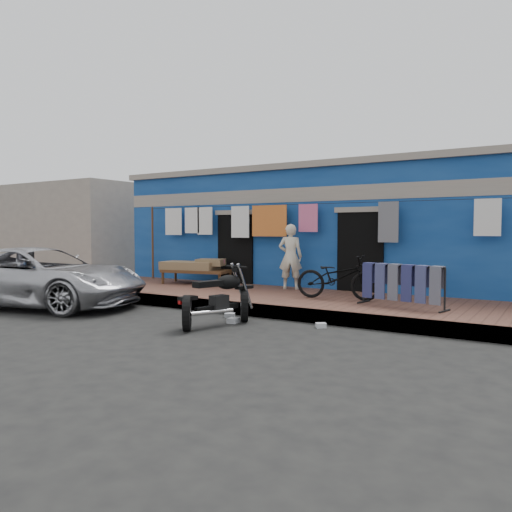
{
  "coord_description": "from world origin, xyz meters",
  "views": [
    {
      "loc": [
        5.36,
        -6.58,
        1.68
      ],
      "look_at": [
        0.0,
        2.0,
        1.15
      ],
      "focal_mm": 35.0,
      "sensor_mm": 36.0,
      "label": 1
    }
  ],
  "objects": [
    {
      "name": "car",
      "position": [
        -4.4,
        0.1,
        0.67
      ],
      "size": [
        5.19,
        3.41,
        1.35
      ],
      "primitive_type": "imported",
      "rotation": [
        0.0,
        0.0,
        1.85
      ],
      "color": "#B7B7BC",
      "rests_on": "ground"
    },
    {
      "name": "ground",
      "position": [
        0.0,
        0.0,
        0.0
      ],
      "size": [
        80.0,
        80.0,
        0.0
      ],
      "primitive_type": "plane",
      "color": "black",
      "rests_on": "ground"
    },
    {
      "name": "neighbor_left",
      "position": [
        -11.0,
        7.0,
        1.7
      ],
      "size": [
        6.0,
        5.0,
        3.4
      ],
      "primitive_type": "cube",
      "color": "#9E9384",
      "rests_on": "ground"
    },
    {
      "name": "bicycle",
      "position": [
        1.36,
        3.0,
        0.81
      ],
      "size": [
        1.79,
        0.81,
        1.12
      ],
      "primitive_type": "imported",
      "rotation": [
        0.0,
        0.0,
        1.69
      ],
      "color": "black",
      "rests_on": "sidewalk"
    },
    {
      "name": "litter_b",
      "position": [
        1.82,
        1.2,
        0.04
      ],
      "size": [
        0.21,
        0.2,
        0.08
      ],
      "primitive_type": "cube",
      "rotation": [
        0.0,
        0.0,
        0.66
      ],
      "color": "silver",
      "rests_on": "ground"
    },
    {
      "name": "charpoy",
      "position": [
        -3.0,
        3.8,
        0.57
      ],
      "size": [
        2.22,
        1.6,
        0.63
      ],
      "primitive_type": null,
      "rotation": [
        0.0,
        0.0,
        0.19
      ],
      "color": "brown",
      "rests_on": "sidewalk"
    },
    {
      "name": "curb",
      "position": [
        0.0,
        1.55,
        0.12
      ],
      "size": [
        28.0,
        0.1,
        0.25
      ],
      "primitive_type": "cube",
      "color": "gray",
      "rests_on": "ground"
    },
    {
      "name": "jeans_rack",
      "position": [
        2.78,
        2.65,
        0.66
      ],
      "size": [
        1.85,
        1.04,
        0.82
      ],
      "primitive_type": null,
      "rotation": [
        0.0,
        0.0,
        -0.21
      ],
      "color": "black",
      "rests_on": "sidewalk"
    },
    {
      "name": "sidewalk",
      "position": [
        0.0,
        3.0,
        0.12
      ],
      "size": [
        28.0,
        3.0,
        0.25
      ],
      "primitive_type": "cube",
      "color": "brown",
      "rests_on": "ground"
    },
    {
      "name": "clothesline",
      "position": [
        -0.83,
        4.25,
        1.81
      ],
      "size": [
        10.06,
        0.06,
        2.1
      ],
      "color": "brown",
      "rests_on": "sidewalk"
    },
    {
      "name": "building",
      "position": [
        -0.0,
        6.99,
        1.69
      ],
      "size": [
        12.2,
        5.2,
        3.36
      ],
      "color": "navy",
      "rests_on": "ground"
    },
    {
      "name": "seated_person",
      "position": [
        -0.29,
        4.03,
        1.04
      ],
      "size": [
        0.66,
        0.55,
        1.57
      ],
      "primitive_type": "imported",
      "rotation": [
        0.0,
        0.0,
        3.49
      ],
      "color": "beige",
      "rests_on": "sidewalk"
    },
    {
      "name": "litter_c",
      "position": [
        0.28,
        0.78,
        0.04
      ],
      "size": [
        0.21,
        0.24,
        0.09
      ],
      "primitive_type": "cube",
      "rotation": [
        0.0,
        0.0,
        1.75
      ],
      "color": "silver",
      "rests_on": "ground"
    },
    {
      "name": "motorcycle",
      "position": [
        0.2,
        0.39,
        0.52
      ],
      "size": [
        1.37,
        1.88,
        1.04
      ],
      "primitive_type": null,
      "rotation": [
        0.0,
        0.0,
        -0.26
      ],
      "color": "black",
      "rests_on": "ground"
    },
    {
      "name": "litter_a",
      "position": [
        -0.09,
        1.2,
        0.04
      ],
      "size": [
        0.24,
        0.22,
        0.08
      ],
      "primitive_type": "cube",
      "rotation": [
        0.0,
        0.0,
        0.47
      ],
      "color": "silver",
      "rests_on": "ground"
    }
  ]
}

